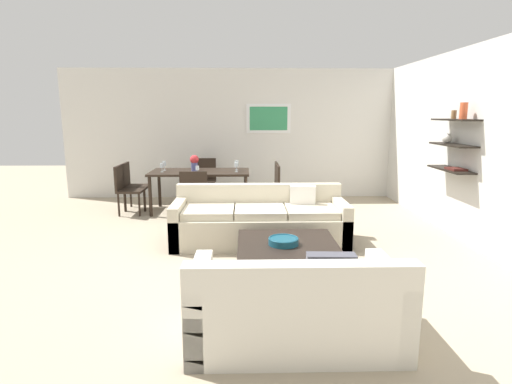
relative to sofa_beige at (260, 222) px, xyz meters
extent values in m
plane|color=tan|center=(-0.13, -0.34, -0.29)|extent=(18.00, 18.00, 0.00)
cube|color=silver|center=(0.17, 3.19, 1.06)|extent=(8.40, 0.06, 2.70)
cube|color=white|center=(0.28, 3.15, 1.39)|extent=(0.93, 0.02, 0.61)
cube|color=#338C59|center=(0.28, 3.13, 1.39)|extent=(0.79, 0.01, 0.49)
cube|color=silver|center=(2.90, 0.26, 1.06)|extent=(0.06, 8.20, 2.70)
cube|color=black|center=(2.73, 0.20, 1.41)|extent=(0.28, 0.90, 0.02)
cube|color=black|center=(2.73, 0.20, 1.06)|extent=(0.28, 0.90, 0.02)
cube|color=black|center=(2.73, 0.20, 0.71)|extent=(0.28, 0.90, 0.02)
cylinder|color=#D85933|center=(2.73, 0.00, 1.53)|extent=(0.10, 0.10, 0.22)
sphere|color=silver|center=(2.73, 0.38, 1.14)|extent=(0.14, 0.14, 0.14)
cylinder|color=olive|center=(2.73, 0.25, 1.48)|extent=(0.07, 0.07, 0.12)
cube|color=#4C1E19|center=(2.73, 0.05, 0.74)|extent=(0.20, 0.28, 0.03)
cube|color=beige|center=(-0.01, -0.04, -0.08)|extent=(2.38, 0.90, 0.42)
cube|color=beige|center=(-0.01, 0.33, 0.31)|extent=(2.38, 0.16, 0.36)
cube|color=beige|center=(-1.13, -0.04, 0.01)|extent=(0.14, 0.90, 0.60)
cube|color=beige|center=(1.11, -0.04, 0.01)|extent=(0.14, 0.90, 0.60)
cube|color=beige|center=(-0.71, -0.08, 0.18)|extent=(0.68, 0.70, 0.10)
cube|color=beige|center=(-0.01, -0.08, 0.18)|extent=(0.68, 0.70, 0.10)
cube|color=beige|center=(0.69, -0.08, 0.18)|extent=(0.68, 0.70, 0.10)
cube|color=white|center=(0.61, 0.15, 0.31)|extent=(0.37, 0.16, 0.36)
cube|color=silver|center=(0.19, -2.48, -0.08)|extent=(1.65, 0.90, 0.42)
cube|color=silver|center=(0.19, -2.85, 0.31)|extent=(1.65, 0.16, 0.36)
cube|color=silver|center=(0.94, -2.48, 0.01)|extent=(0.14, 0.90, 0.60)
cube|color=silver|center=(-0.57, -2.48, 0.01)|extent=(0.14, 0.90, 0.60)
cube|color=silver|center=(0.53, -2.44, 0.18)|extent=(0.66, 0.70, 0.10)
cube|color=silver|center=(-0.15, -2.44, 0.18)|extent=(0.66, 0.70, 0.10)
cube|color=#4C4C56|center=(0.43, -2.67, 0.31)|extent=(0.37, 0.14, 0.36)
cube|color=black|center=(0.26, -1.18, -0.10)|extent=(1.10, 1.07, 0.38)
cylinder|color=navy|center=(0.21, -1.25, 0.12)|extent=(0.33, 0.33, 0.07)
torus|color=navy|center=(0.21, -1.25, 0.16)|extent=(0.33, 0.33, 0.02)
cube|color=black|center=(-1.04, 1.89, 0.44)|extent=(1.79, 0.88, 0.04)
cylinder|color=black|center=(-1.88, 1.51, 0.06)|extent=(0.06, 0.06, 0.71)
cylinder|color=black|center=(-0.20, 1.51, 0.06)|extent=(0.06, 0.06, 0.71)
cylinder|color=black|center=(-1.88, 2.27, 0.06)|extent=(0.06, 0.06, 0.71)
cylinder|color=black|center=(-0.20, 2.27, 0.06)|extent=(0.06, 0.06, 0.71)
cube|color=black|center=(-1.04, 1.13, 0.14)|extent=(0.44, 0.44, 0.04)
cube|color=black|center=(-1.04, 0.93, 0.37)|extent=(0.44, 0.04, 0.43)
cylinder|color=black|center=(-0.86, 1.31, -0.09)|extent=(0.04, 0.04, 0.41)
cylinder|color=black|center=(-1.22, 1.31, -0.09)|extent=(0.04, 0.04, 0.41)
cylinder|color=black|center=(-0.86, 0.95, -0.09)|extent=(0.04, 0.04, 0.41)
cylinder|color=black|center=(-1.22, 0.95, -0.09)|extent=(0.04, 0.04, 0.41)
cube|color=black|center=(0.18, 1.69, 0.14)|extent=(0.44, 0.44, 0.04)
cube|color=black|center=(0.38, 1.69, 0.37)|extent=(0.04, 0.44, 0.43)
cylinder|color=black|center=(0.00, 1.87, -0.09)|extent=(0.04, 0.04, 0.41)
cylinder|color=black|center=(0.00, 1.51, -0.09)|extent=(0.04, 0.04, 0.41)
cylinder|color=black|center=(0.36, 1.87, -0.09)|extent=(0.04, 0.04, 0.41)
cylinder|color=black|center=(0.36, 1.51, -0.09)|extent=(0.04, 0.04, 0.41)
cube|color=black|center=(-2.26, 1.69, 0.14)|extent=(0.44, 0.44, 0.04)
cube|color=black|center=(-2.46, 1.69, 0.37)|extent=(0.04, 0.44, 0.43)
cylinder|color=black|center=(-2.08, 1.51, -0.09)|extent=(0.04, 0.04, 0.41)
cylinder|color=black|center=(-2.08, 1.87, -0.09)|extent=(0.04, 0.04, 0.41)
cylinder|color=black|center=(-2.44, 1.51, -0.09)|extent=(0.04, 0.04, 0.41)
cylinder|color=black|center=(-2.44, 1.87, -0.09)|extent=(0.04, 0.04, 0.41)
cube|color=black|center=(-1.04, 2.65, 0.14)|extent=(0.44, 0.44, 0.04)
cube|color=black|center=(-1.04, 2.85, 0.37)|extent=(0.44, 0.04, 0.43)
cylinder|color=black|center=(-1.22, 2.47, -0.09)|extent=(0.04, 0.04, 0.41)
cylinder|color=black|center=(-0.86, 2.47, -0.09)|extent=(0.04, 0.04, 0.41)
cylinder|color=black|center=(-1.22, 2.83, -0.09)|extent=(0.04, 0.04, 0.41)
cylinder|color=black|center=(-0.86, 2.83, -0.09)|extent=(0.04, 0.04, 0.41)
cube|color=black|center=(0.18, 2.09, 0.14)|extent=(0.44, 0.44, 0.04)
cube|color=black|center=(0.38, 2.09, 0.37)|extent=(0.04, 0.44, 0.43)
cylinder|color=black|center=(0.00, 2.27, -0.09)|extent=(0.04, 0.04, 0.41)
cylinder|color=black|center=(0.00, 1.91, -0.09)|extent=(0.04, 0.04, 0.41)
cylinder|color=black|center=(0.36, 2.27, -0.09)|extent=(0.04, 0.04, 0.41)
cylinder|color=black|center=(0.36, 1.91, -0.09)|extent=(0.04, 0.04, 0.41)
cube|color=black|center=(-2.26, 2.09, 0.14)|extent=(0.44, 0.44, 0.04)
cube|color=black|center=(-2.46, 2.09, 0.37)|extent=(0.04, 0.44, 0.43)
cylinder|color=black|center=(-2.08, 1.91, -0.09)|extent=(0.04, 0.04, 0.41)
cylinder|color=black|center=(-2.08, 2.27, -0.09)|extent=(0.04, 0.04, 0.41)
cylinder|color=black|center=(-2.44, 1.91, -0.09)|extent=(0.04, 0.04, 0.41)
cylinder|color=black|center=(-2.44, 2.27, -0.09)|extent=(0.04, 0.04, 0.41)
cylinder|color=silver|center=(-0.37, 2.00, 0.46)|extent=(0.06, 0.06, 0.01)
cylinder|color=silver|center=(-0.37, 2.00, 0.50)|extent=(0.01, 0.01, 0.08)
cylinder|color=silver|center=(-0.37, 2.00, 0.59)|extent=(0.07, 0.07, 0.09)
cylinder|color=silver|center=(-1.04, 1.51, 0.46)|extent=(0.06, 0.06, 0.01)
cylinder|color=silver|center=(-1.04, 1.51, 0.50)|extent=(0.01, 0.01, 0.06)
cylinder|color=silver|center=(-1.04, 1.51, 0.57)|extent=(0.06, 0.06, 0.08)
cylinder|color=silver|center=(-0.37, 1.78, 0.46)|extent=(0.06, 0.06, 0.01)
cylinder|color=silver|center=(-0.37, 1.78, 0.51)|extent=(0.01, 0.01, 0.08)
cylinder|color=silver|center=(-0.37, 1.78, 0.59)|extent=(0.07, 0.07, 0.08)
cylinder|color=silver|center=(-1.71, 1.78, 0.46)|extent=(0.06, 0.06, 0.01)
cylinder|color=silver|center=(-1.71, 1.78, 0.50)|extent=(0.01, 0.01, 0.07)
cylinder|color=silver|center=(-1.71, 1.78, 0.58)|extent=(0.06, 0.06, 0.08)
cylinder|color=silver|center=(-1.71, 2.00, 0.46)|extent=(0.06, 0.06, 0.01)
cylinder|color=silver|center=(-1.71, 2.00, 0.50)|extent=(0.01, 0.01, 0.08)
cylinder|color=silver|center=(-1.71, 2.00, 0.59)|extent=(0.07, 0.07, 0.09)
cylinder|color=#4C518C|center=(-1.14, 1.90, 0.53)|extent=(0.12, 0.12, 0.15)
sphere|color=red|center=(-1.14, 1.90, 0.67)|extent=(0.16, 0.16, 0.16)
camera|label=1|loc=(-0.19, -5.48, 1.50)|focal=28.45mm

